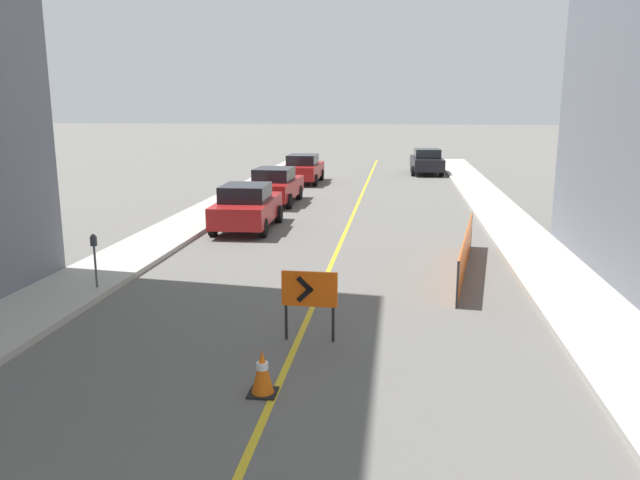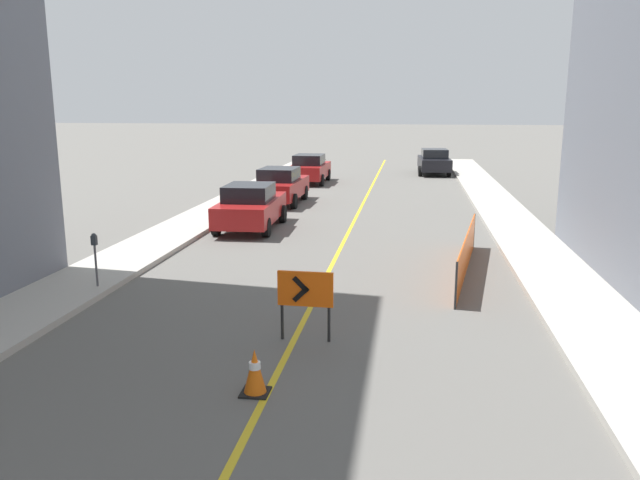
% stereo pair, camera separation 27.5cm
% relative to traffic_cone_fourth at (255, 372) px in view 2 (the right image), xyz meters
% --- Properties ---
extents(lane_stripe, '(0.12, 57.89, 0.01)m').
position_rel_traffic_cone_fourth_xyz_m(lane_stripe, '(0.18, 12.16, -0.35)').
color(lane_stripe, gold).
rests_on(lane_stripe, ground_plane).
extents(sidewalk_left, '(2.01, 57.89, 0.14)m').
position_rel_traffic_cone_fourth_xyz_m(sidewalk_left, '(-5.57, 12.16, -0.28)').
color(sidewalk_left, '#ADA89E').
rests_on(sidewalk_left, ground_plane).
extents(sidewalk_right, '(2.01, 57.89, 0.14)m').
position_rel_traffic_cone_fourth_xyz_m(sidewalk_right, '(5.93, 12.16, -0.28)').
color(sidewalk_right, '#ADA89E').
rests_on(sidewalk_right, ground_plane).
extents(traffic_cone_fourth, '(0.43, 0.43, 0.71)m').
position_rel_traffic_cone_fourth_xyz_m(traffic_cone_fourth, '(0.00, 0.00, 0.00)').
color(traffic_cone_fourth, black).
rests_on(traffic_cone_fourth, ground_plane).
extents(arrow_barricade_primary, '(1.03, 0.10, 1.32)m').
position_rel_traffic_cone_fourth_xyz_m(arrow_barricade_primary, '(0.39, 2.26, 0.58)').
color(arrow_barricade_primary, '#EF560C').
rests_on(arrow_barricade_primary, ground_plane).
extents(safety_mesh_fence, '(0.98, 6.16, 1.05)m').
position_rel_traffic_cone_fourth_xyz_m(safety_mesh_fence, '(3.72, 7.52, 0.17)').
color(safety_mesh_fence, '#EF560C').
rests_on(safety_mesh_fence, ground_plane).
extents(parked_car_curb_near, '(1.95, 4.36, 1.59)m').
position_rel_traffic_cone_fourth_xyz_m(parked_car_curb_near, '(-3.28, 12.44, 0.45)').
color(parked_car_curb_near, maroon).
rests_on(parked_car_curb_near, ground_plane).
extents(parked_car_curb_mid, '(1.94, 4.34, 1.59)m').
position_rel_traffic_cone_fourth_xyz_m(parked_car_curb_mid, '(-3.45, 18.21, 0.45)').
color(parked_car_curb_mid, maroon).
rests_on(parked_car_curb_mid, ground_plane).
extents(parked_car_curb_far, '(1.94, 4.32, 1.59)m').
position_rel_traffic_cone_fourth_xyz_m(parked_car_curb_far, '(-3.35, 25.71, 0.45)').
color(parked_car_curb_far, maroon).
rests_on(parked_car_curb_far, ground_plane).
extents(parked_car_opposite_side, '(2.03, 4.39, 1.59)m').
position_rel_traffic_cone_fourth_xyz_m(parked_car_opposite_side, '(3.65, 31.24, 0.45)').
color(parked_car_opposite_side, black).
rests_on(parked_car_opposite_side, ground_plane).
extents(parking_meter_near_curb, '(0.12, 0.11, 1.26)m').
position_rel_traffic_cone_fourth_xyz_m(parking_meter_near_curb, '(-4.92, 4.57, 0.68)').
color(parking_meter_near_curb, '#4C4C51').
rests_on(parking_meter_near_curb, sidewalk_left).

